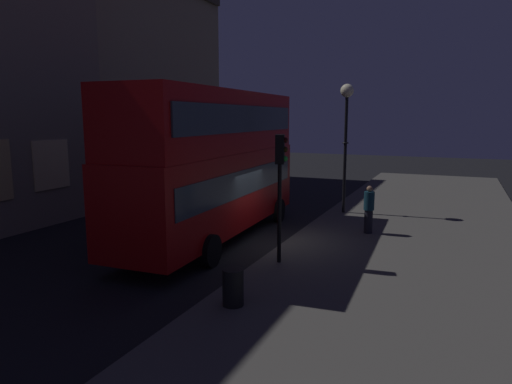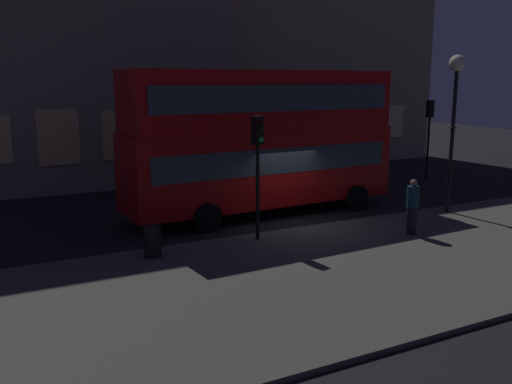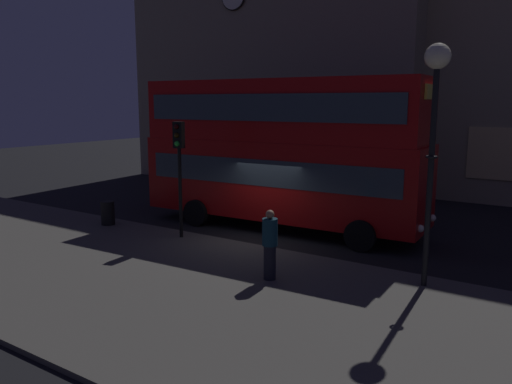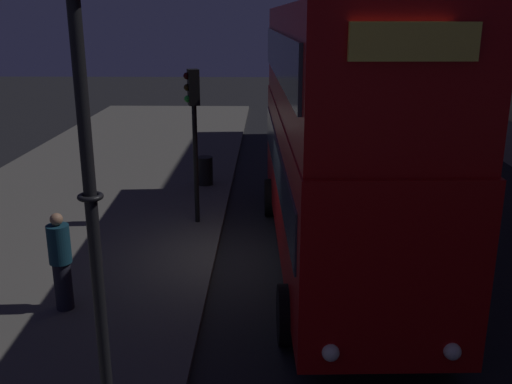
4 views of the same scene
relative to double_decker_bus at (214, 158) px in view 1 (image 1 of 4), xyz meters
name	(u,v)px [view 1 (image 1 of 4)]	position (x,y,z in m)	size (l,w,h in m)	color
ground_plane	(272,244)	(0.28, -2.15, -2.98)	(80.00, 80.00, 0.00)	black
sidewalk_slab	(405,258)	(0.28, -6.66, -2.92)	(44.00, 8.12, 0.12)	#4C4944
building_plain_facade	(115,71)	(9.73, 12.56, 4.38)	(14.59, 7.56, 14.73)	tan
double_decker_bus	(214,158)	(0.00, 0.00, 0.00)	(10.56, 3.15, 5.34)	#9E0C0C
traffic_light_near_kerb	(280,171)	(-1.88, -3.26, -0.11)	(0.38, 0.39, 3.82)	black
traffic_light_far_side	(261,143)	(11.20, 2.93, -0.11)	(0.33, 0.37, 4.00)	black
street_lamp	(346,113)	(6.12, -3.35, 1.64)	(0.59, 0.59, 5.76)	black
pedestrian	(369,209)	(2.73, -5.07, -1.94)	(0.39, 0.39, 1.80)	black
litter_bin	(233,287)	(-5.31, -3.41, -2.43)	(0.49, 0.49, 0.87)	black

